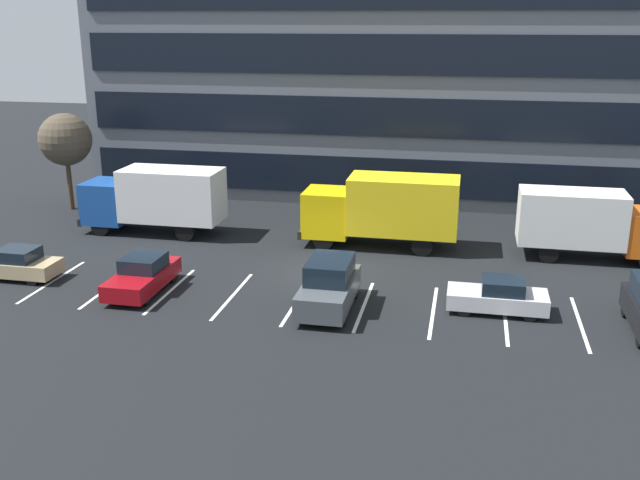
# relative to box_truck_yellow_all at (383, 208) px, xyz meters

# --- Properties ---
(ground_plane) EXTENTS (120.00, 120.00, 0.00)m
(ground_plane) POSITION_rel_box_truck_yellow_all_xyz_m (-2.56, -4.39, -2.06)
(ground_plane) COLOR black
(office_building) EXTENTS (35.42, 11.81, 14.40)m
(office_building) POSITION_rel_box_truck_yellow_all_xyz_m (-2.56, 13.56, 5.14)
(office_building) COLOR slate
(office_building) RESTS_ON ground_plane
(lot_markings) EXTENTS (22.54, 5.40, 0.01)m
(lot_markings) POSITION_rel_box_truck_yellow_all_xyz_m (-2.56, -8.08, -2.06)
(lot_markings) COLOR silver
(lot_markings) RESTS_ON ground_plane
(box_truck_yellow_all) EXTENTS (7.90, 2.62, 3.66)m
(box_truck_yellow_all) POSITION_rel_box_truck_yellow_all_xyz_m (0.00, 0.00, 0.00)
(box_truck_yellow_all) COLOR yellow
(box_truck_yellow_all) RESTS_ON ground_plane
(box_truck_blue) EXTENTS (7.69, 2.55, 3.57)m
(box_truck_blue) POSITION_rel_box_truck_yellow_all_xyz_m (-12.30, -0.07, -0.05)
(box_truck_blue) COLOR #194799
(box_truck_blue) RESTS_ON ground_plane
(box_truck_orange) EXTENTS (7.16, 2.37, 3.32)m
(box_truck_orange) POSITION_rel_box_truck_yellow_all_xyz_m (9.97, 0.08, -0.19)
(box_truck_orange) COLOR #D85914
(box_truck_orange) RESTS_ON ground_plane
(sedan_silver) EXTENTS (3.92, 1.64, 1.40)m
(sedan_silver) POSITION_rel_box_truck_yellow_all_xyz_m (5.54, -7.58, -1.40)
(sedan_silver) COLOR silver
(sedan_silver) RESTS_ON ground_plane
(sedan_maroon) EXTENTS (1.80, 4.29, 1.54)m
(sedan_maroon) POSITION_rel_box_truck_yellow_all_xyz_m (-9.27, -8.34, -1.34)
(sedan_maroon) COLOR maroon
(sedan_maroon) RESTS_ON ground_plane
(suv_charcoal) EXTENTS (1.91, 4.51, 2.04)m
(suv_charcoal) POSITION_rel_box_truck_yellow_all_xyz_m (-1.11, -8.61, -1.08)
(suv_charcoal) COLOR #474C51
(suv_charcoal) RESTS_ON ground_plane
(sedan_tan) EXTENTS (3.93, 1.64, 1.41)m
(sedan_tan) POSITION_rel_box_truck_yellow_all_xyz_m (-15.55, -7.98, -1.40)
(sedan_tan) COLOR tan
(sedan_tan) RESTS_ON ground_plane
(bare_tree) EXTENTS (3.12, 3.12, 5.84)m
(bare_tree) POSITION_rel_box_truck_yellow_all_xyz_m (-19.56, 3.66, 2.20)
(bare_tree) COLOR #473323
(bare_tree) RESTS_ON ground_plane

